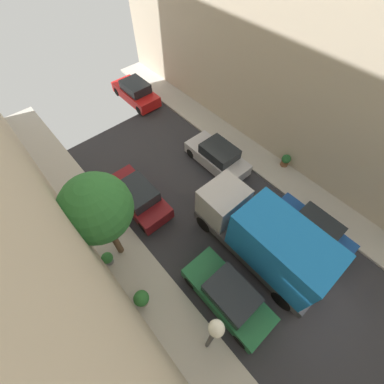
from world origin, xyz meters
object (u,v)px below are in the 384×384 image
Objects in this scene: parked_car_right_2 at (218,157)px; parked_car_left_3 at (228,295)px; parked_car_right_1 at (311,230)px; street_tree_0 at (97,209)px; delivery_truck at (264,238)px; potted_plant_3 at (108,258)px; parked_car_left_4 at (138,196)px; parked_car_right_3 at (136,92)px; lamp_post at (213,335)px; potted_plant_1 at (286,160)px; potted_plant_0 at (142,299)px.

parked_car_left_3 is at bearing -131.32° from parked_car_right_2.
street_tree_0 is at bearing 143.77° from parked_car_right_1.
delivery_truck is 8.43× the size of potted_plant_3.
parked_car_right_3 is (5.40, 8.23, 0.00)m from parked_car_left_4.
street_tree_0 is 1.06× the size of lamp_post.
potted_plant_3 is (-11.54, 1.75, 0.01)m from potted_plant_1.
parked_car_left_3 is 4.23× the size of potted_plant_0.
delivery_truck is (2.70, -6.35, 1.07)m from parked_car_left_4.
street_tree_0 is (-5.05, 4.57, 2.36)m from delivery_truck.
parked_car_left_4 is 8.34m from lamp_post.
street_tree_0 is 6.63× the size of potted_plant_1.
parked_car_left_3 is 0.83× the size of lamp_post.
potted_plant_1 is (3.06, -11.91, -0.14)m from parked_car_right_3.
parked_car_right_2 is at bearing 43.23° from lamp_post.
parked_car_left_4 is 4.52m from street_tree_0.
parked_car_left_3 is at bearing 20.72° from lamp_post.
parked_car_right_1 is at bearing -90.00° from parked_car_right_2.
parked_car_left_3 is 0.78× the size of street_tree_0.
potted_plant_0 is 1.27× the size of potted_plant_3.
street_tree_0 is at bearing -172.51° from parked_car_right_2.
delivery_truck is at bearing 11.59° from parked_car_left_3.
potted_plant_0 is at bearing -122.59° from parked_car_left_4.
street_tree_0 is at bearing -142.89° from parked_car_left_4.
parked_car_right_1 reaches higher than potted_plant_0.
street_tree_0 reaches higher than delivery_truck.
delivery_truck is 6.46m from potted_plant_1.
parked_car_right_2 is 5.14× the size of potted_plant_1.
parked_car_left_3 is 5.37× the size of potted_plant_3.
street_tree_0 reaches higher than parked_car_right_2.
parked_car_right_1 is 3.11m from delivery_truck.
parked_car_right_2 is at bearing 7.49° from street_tree_0.
lamp_post is at bearing -164.54° from delivery_truck.
parked_car_right_3 is at bearing 90.00° from parked_car_right_2.
parked_car_left_4 is 5.45m from parked_car_right_2.
parked_car_right_2 is at bearing 64.21° from delivery_truck.
parked_car_right_2 is 5.37× the size of potted_plant_3.
street_tree_0 reaches higher than parked_car_left_4.
parked_car_left_3 reaches higher than potted_plant_0.
parked_car_right_1 is 4.87m from potted_plant_1.
delivery_truck is 7.21m from street_tree_0.
parked_car_right_3 is at bearing 52.23° from street_tree_0.
parked_car_left_3 and parked_car_right_2 have the same top height.
parked_car_left_3 is 8.18m from parked_car_right_2.
parked_car_right_2 is 4.23m from potted_plant_1.
parked_car_right_1 is 6.70m from parked_car_right_2.
potted_plant_0 is (-2.90, -4.54, -0.01)m from parked_car_left_4.
potted_plant_1 is at bearing 51.00° from parked_car_right_1.
potted_plant_0 is at bearing 160.60° from parked_car_right_1.
parked_car_right_1 is at bearing -54.10° from parked_car_left_4.
delivery_truck is at bearing -42.14° from street_tree_0.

